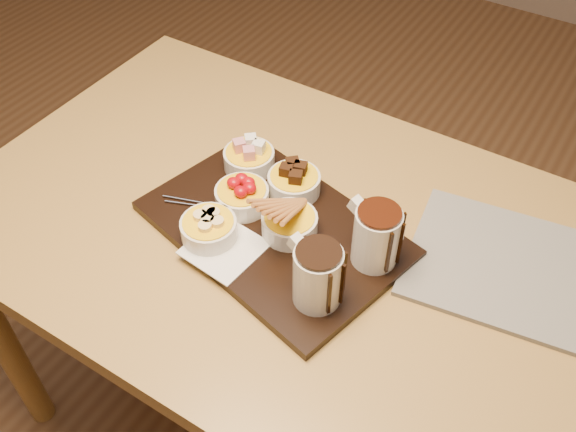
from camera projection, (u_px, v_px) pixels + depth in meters
The scene contains 13 objects.
ground at pixel (280, 412), 1.73m from camera, with size 5.00×5.00×0.00m, color #56351D.
dining_table at pixel (277, 255), 1.26m from camera, with size 1.20×0.80×0.75m.
serving_board at pixel (274, 229), 1.16m from camera, with size 0.46×0.30×0.02m, color black.
napkin at pixel (224, 248), 1.12m from camera, with size 0.12×0.12×0.00m, color white.
bowl_marshmallows at pixel (249, 160), 1.25m from camera, with size 0.10×0.10×0.04m, color silver.
bowl_cake at pixel (294, 184), 1.21m from camera, with size 0.10×0.10×0.04m, color silver.
bowl_strawberries at pixel (242, 197), 1.18m from camera, with size 0.10×0.10×0.04m, color silver.
bowl_biscotti at pixel (289, 224), 1.13m from camera, with size 0.10×0.10×0.04m, color silver.
bowl_bananas at pixel (209, 229), 1.12m from camera, with size 0.10×0.10×0.04m, color silver.
pitcher_dark_chocolate at pixel (318, 277), 1.01m from camera, with size 0.08×0.08×0.11m, color silver.
pitcher_milk_chocolate at pixel (376, 237), 1.06m from camera, with size 0.08×0.08×0.11m, color silver.
fondue_skewers at pixel (229, 207), 1.18m from camera, with size 0.26×0.03×0.01m, color silver, non-canonical shape.
newspaper at pixel (509, 267), 1.11m from camera, with size 0.34×0.27×0.01m, color beige.
Camera 1 is at (0.45, -0.69, 1.61)m, focal length 40.00 mm.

